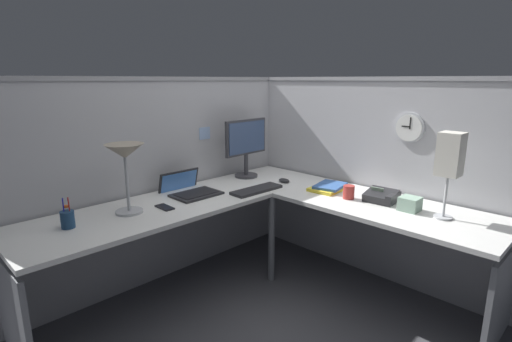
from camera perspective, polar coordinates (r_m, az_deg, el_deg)
ground_plane at (r=2.99m, az=2.44°, el=-17.95°), size 6.80×6.80×0.00m
cubicle_wall_back at (r=3.10m, az=-14.07°, el=-1.26°), size 2.57×0.12×1.58m
cubicle_wall_right at (r=3.21m, az=16.70°, el=-0.91°), size 0.12×2.37×1.58m
desk at (r=2.59m, az=1.16°, el=-7.56°), size 2.35×2.15×0.73m
monitor at (r=3.29m, az=-1.48°, el=4.10°), size 0.46×0.20×0.50m
laptop at (r=2.92m, az=-10.02°, el=-2.74°), size 0.34×0.38×0.22m
keyboard at (r=2.92m, az=0.11°, el=-2.80°), size 0.43×0.15×0.02m
computer_mouse at (r=3.17m, az=4.22°, el=-1.42°), size 0.06×0.10×0.03m
desk_lamp_dome at (r=2.50m, az=-18.93°, el=1.99°), size 0.24×0.24×0.44m
pen_cup at (r=2.45m, az=-26.24°, el=-6.44°), size 0.08×0.08×0.18m
cell_phone at (r=2.62m, az=-13.44°, el=-5.27°), size 0.07×0.14×0.01m
office_phone at (r=2.80m, az=18.27°, el=-3.65°), size 0.20×0.22×0.11m
book_stack at (r=3.00m, az=10.78°, el=-2.39°), size 0.31×0.24×0.04m
desk_lamp_paper at (r=2.54m, az=26.93°, el=1.89°), size 0.13×0.13×0.53m
coffee_mug at (r=2.81m, az=13.64°, el=-3.07°), size 0.08×0.08×0.10m
tissue_box at (r=2.68m, az=21.92°, el=-4.55°), size 0.12×0.12×0.09m
wall_clock at (r=2.96m, az=21.88°, el=5.98°), size 0.04×0.22×0.22m
pinned_note_leftmost at (r=3.22m, az=-7.65°, el=5.59°), size 0.11×0.00×0.10m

